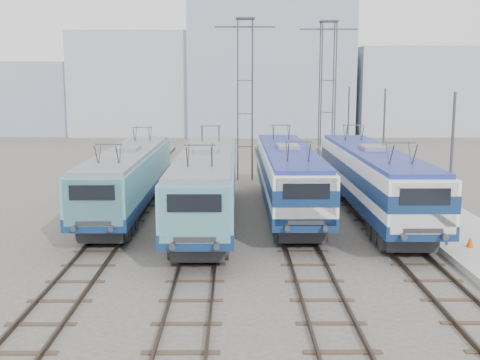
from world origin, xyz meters
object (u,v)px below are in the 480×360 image
at_px(locomotive_far_right, 373,176).
at_px(mast_rear, 348,129).
at_px(locomotive_center_left, 206,180).
at_px(locomotive_center_right, 288,173).
at_px(mast_mid, 383,144).
at_px(catenary_tower_west, 245,92).
at_px(locomotive_far_left, 128,175).
at_px(safety_cone, 470,242).
at_px(catenary_tower_east, 327,91).
at_px(mast_front, 451,173).

relative_size(locomotive_far_right, mast_rear, 2.64).
bearing_deg(locomotive_center_left, locomotive_center_right, 30.44).
relative_size(locomotive_center_right, mast_mid, 2.59).
bearing_deg(catenary_tower_west, locomotive_far_right, -63.24).
xyz_separation_m(locomotive_center_left, locomotive_far_right, (9.00, 1.30, 0.04)).
bearing_deg(catenary_tower_west, locomotive_far_left, -118.93).
distance_m(catenary_tower_west, mast_mid, 12.16).
bearing_deg(locomotive_center_left, safety_cone, -25.88).
relative_size(locomotive_center_right, mast_rear, 2.59).
height_order(catenary_tower_east, safety_cone, catenary_tower_east).
bearing_deg(safety_cone, mast_front, 156.85).
xyz_separation_m(locomotive_center_left, safety_cone, (11.73, -5.69, -1.77)).
distance_m(locomotive_center_left, locomotive_far_right, 9.09).
bearing_deg(catenary_tower_west, mast_front, -66.73).
distance_m(locomotive_far_right, mast_mid, 5.81).
bearing_deg(locomotive_far_left, catenary_tower_east, 47.01).
bearing_deg(locomotive_far_left, mast_front, -26.90).
distance_m(locomotive_center_left, catenary_tower_west, 15.47).
relative_size(locomotive_far_left, locomotive_center_right, 0.97).
distance_m(mast_mid, mast_rear, 12.00).
xyz_separation_m(catenary_tower_east, safety_cone, (2.98, -22.38, -6.10)).
height_order(catenary_tower_west, mast_rear, catenary_tower_west).
height_order(locomotive_far_right, catenary_tower_east, catenary_tower_east).
bearing_deg(mast_mid, locomotive_center_right, -147.53).
xyz_separation_m(catenary_tower_east, mast_front, (2.10, -22.00, -3.14)).
bearing_deg(mast_front, safety_cone, -23.15).
bearing_deg(locomotive_far_right, safety_cone, -68.64).
xyz_separation_m(locomotive_far_left, mast_rear, (15.35, 16.21, 1.30)).
height_order(locomotive_center_right, catenary_tower_west, catenary_tower_west).
bearing_deg(mast_rear, locomotive_far_right, -96.07).
height_order(locomotive_far_left, mast_mid, mast_mid).
height_order(locomotive_center_left, locomotive_far_right, locomotive_center_left).
bearing_deg(mast_front, mast_rear, 90.00).
bearing_deg(locomotive_far_left, mast_rear, 46.57).
bearing_deg(locomotive_far_right, mast_front, -74.37).
height_order(catenary_tower_east, mast_front, catenary_tower_east).
bearing_deg(catenary_tower_east, safety_cone, -82.40).
distance_m(locomotive_center_left, safety_cone, 13.16).
bearing_deg(catenary_tower_west, catenary_tower_east, 17.10).
distance_m(locomotive_center_right, mast_mid, 7.62).
bearing_deg(safety_cone, catenary_tower_east, 97.60).
relative_size(locomotive_center_left, locomotive_center_right, 1.03).
xyz_separation_m(locomotive_center_right, catenary_tower_east, (4.25, 14.04, 4.33)).
distance_m(mast_mid, safety_cone, 12.76).
relative_size(mast_rear, safety_cone, 14.41).
bearing_deg(mast_mid, mast_rear, 90.00).
xyz_separation_m(catenary_tower_west, mast_front, (8.60, -20.00, -3.14)).
xyz_separation_m(catenary_tower_west, mast_rear, (8.60, 4.00, -3.14)).
bearing_deg(locomotive_center_right, catenary_tower_west, 100.58).
relative_size(locomotive_far_left, locomotive_center_left, 0.95).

